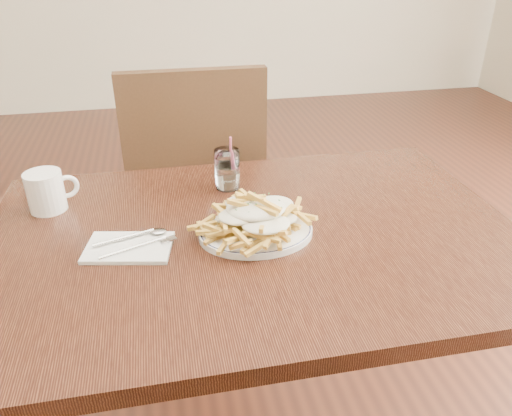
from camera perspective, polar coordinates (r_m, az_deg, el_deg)
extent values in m
cube|color=black|center=(1.14, -0.07, -3.57)|extent=(1.20, 0.80, 0.04)
cylinder|color=black|center=(1.67, -21.82, -9.95)|extent=(0.05, 0.05, 0.71)
cylinder|color=black|center=(1.79, 15.22, -5.85)|extent=(0.05, 0.05, 0.71)
cube|color=#321E10|center=(1.92, -7.02, 1.52)|extent=(0.46, 0.46, 0.04)
cube|color=#321E10|center=(1.62, -6.91, 6.81)|extent=(0.46, 0.04, 0.50)
cylinder|color=#321E10|center=(2.23, -2.11, -1.36)|extent=(0.04, 0.04, 0.45)
cylinder|color=#321E10|center=(2.21, -12.18, -2.35)|extent=(0.04, 0.04, 0.45)
cylinder|color=#321E10|center=(1.91, -0.12, -7.15)|extent=(0.04, 0.04, 0.45)
cylinder|color=#321E10|center=(1.88, -12.01, -8.39)|extent=(0.04, 0.04, 0.45)
torus|color=black|center=(1.11, 0.00, -2.59)|extent=(0.25, 0.25, 0.01)
ellipsoid|color=white|center=(1.08, 0.00, 0.15)|extent=(0.23, 0.21, 0.03)
cube|color=white|center=(1.10, -14.33, -4.39)|extent=(0.20, 0.15, 0.01)
cylinder|color=white|center=(1.31, -3.32, 4.47)|extent=(0.07, 0.07, 0.11)
cylinder|color=white|center=(1.32, -3.29, 3.62)|extent=(0.06, 0.06, 0.06)
cylinder|color=#D95275|center=(1.31, -2.93, 5.48)|extent=(0.01, 0.04, 0.14)
cylinder|color=white|center=(1.30, -22.92, 1.75)|extent=(0.09, 0.09, 0.10)
torus|color=white|center=(1.31, -20.81, 2.30)|extent=(0.06, 0.03, 0.06)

